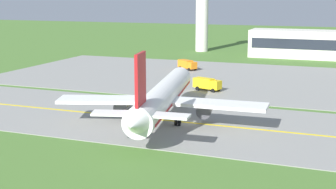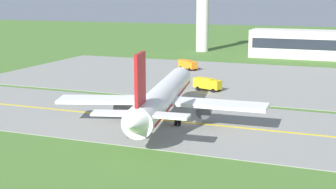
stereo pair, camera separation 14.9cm
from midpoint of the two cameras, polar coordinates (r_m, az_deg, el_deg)
name	(u,v)px [view 2 (the right image)]	position (r m, az deg, el deg)	size (l,w,h in m)	color
ground_plane	(190,123)	(73.97, 2.74, -3.49)	(500.00, 500.00, 0.00)	#47702D
taxiway_strip	(190,123)	(73.96, 2.74, -3.45)	(240.00, 28.00, 0.10)	gray
apron_pad	(289,82)	(112.19, 14.40, 1.47)	(140.00, 52.00, 0.10)	gray
taxiway_centreline	(190,123)	(73.94, 2.74, -3.41)	(220.00, 0.60, 0.01)	yellow
airplane_lead	(163,97)	(73.40, -0.57, -0.28)	(32.19, 39.50, 12.70)	white
service_truck_baggage	(207,84)	(98.93, 4.80, 1.31)	(6.34, 3.81, 2.60)	yellow
service_truck_fuel	(188,64)	(126.60, 2.42, 3.66)	(6.12, 5.07, 2.60)	orange
control_tower	(203,0)	(169.13, 4.24, 11.29)	(7.60, 7.60, 30.16)	silver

